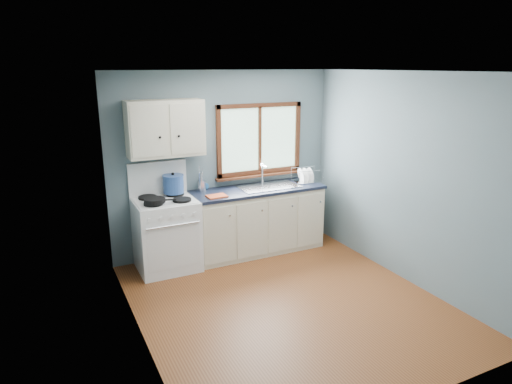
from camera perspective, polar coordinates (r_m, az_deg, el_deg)
name	(u,v)px	position (r m, az deg, el deg)	size (l,w,h in m)	color
floor	(287,303)	(5.26, 3.94, -13.67)	(3.20, 3.60, 0.02)	brown
ceiling	(292,70)	(4.59, 4.54, 14.93)	(3.20, 3.60, 0.02)	white
wall_back	(224,163)	(6.36, -4.03, 3.66)	(3.20, 0.02, 2.50)	slate
wall_front	(419,258)	(3.43, 19.75, -7.83)	(3.20, 0.02, 2.50)	slate
wall_left	(134,217)	(4.23, -15.01, -2.99)	(0.02, 3.60, 2.50)	slate
wall_right	(406,179)	(5.74, 18.26, 1.60)	(0.02, 3.60, 2.50)	slate
gas_range	(166,232)	(5.97, -11.14, -4.96)	(0.76, 0.69, 1.36)	white
base_cabinets	(257,223)	(6.44, 0.12, -3.90)	(1.85, 0.60, 0.88)	beige
countertop	(257,190)	(6.30, 0.13, 0.31)	(1.89, 0.64, 0.04)	black
sink	(268,191)	(6.39, 1.57, 0.14)	(0.84, 0.46, 0.44)	silver
window	(260,144)	(6.50, 0.46, 5.98)	(1.36, 0.10, 1.03)	#9EC6A8
upper_cabinets	(165,128)	(5.83, -11.26, 7.80)	(0.95, 0.35, 0.70)	beige
skillet	(155,200)	(5.63, -12.51, -1.03)	(0.41, 0.32, 0.05)	black
stockpot	(173,184)	(5.99, -10.30, 1.03)	(0.35, 0.35, 0.27)	navy
utensil_crock	(202,186)	(6.19, -6.80, 0.80)	(0.13, 0.13, 0.35)	silver
thermos	(201,182)	(6.14, -6.90, 1.27)	(0.06, 0.06, 0.26)	silver
soap_bottle	(206,181)	(6.21, -6.25, 1.32)	(0.09, 0.09, 0.24)	#2363A2
dish_towel	(217,196)	(5.90, -4.92, -0.52)	(0.25, 0.18, 0.02)	#D14E25
dish_rack	(306,178)	(6.68, 6.31, 1.75)	(0.42, 0.34, 0.21)	silver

